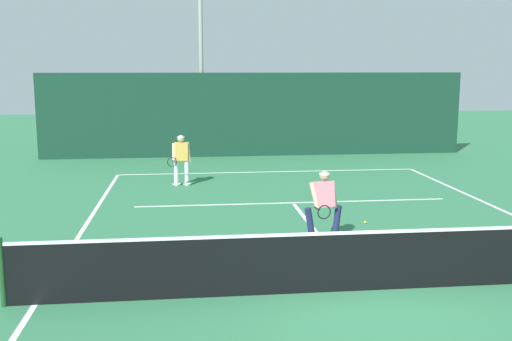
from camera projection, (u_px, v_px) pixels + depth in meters
The scene contains 11 objects.
ground_plane at pixel (362, 290), 9.85m from camera, with size 80.00×80.00×0.00m, color #2E6E49.
court_line_baseline_far at pixel (268, 172), 21.12m from camera, with size 10.53×0.10×0.01m, color white.
court_line_sideline_left at pixel (35, 305), 9.25m from camera, with size 0.10×23.02×0.01m, color white.
court_line_service at pixel (293, 203), 16.27m from camera, with size 8.58×0.10×0.01m, color white.
court_line_centre at pixel (320, 237), 12.98m from camera, with size 0.10×6.40×0.01m, color white.
tennis_net at pixel (363, 260), 9.76m from camera, with size 11.53×0.09×1.10m.
player_near at pixel (324, 204), 12.45m from camera, with size 0.88×0.86×1.54m.
player_far at pixel (181, 158), 18.55m from camera, with size 0.73×0.82×1.59m.
tennis_ball at pixel (365, 222), 14.09m from camera, with size 0.07×0.07×0.07m, color #D1E033.
back_fence_windscreen at pixel (256, 115), 24.70m from camera, with size 17.69×0.12×3.47m, color #14392A.
light_pole at pixel (201, 29), 25.20m from camera, with size 0.55×0.44×8.84m.
Camera 1 is at (-2.84, -9.10, 3.65)m, focal length 41.60 mm.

